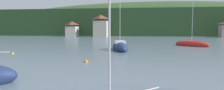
# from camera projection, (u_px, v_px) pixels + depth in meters

# --- Properties ---
(wooded_hillside) EXTENTS (352.00, 60.72, 32.98)m
(wooded_hillside) POSITION_uv_depth(u_px,v_px,m) (148.00, 25.00, 126.57)
(wooded_hillside) COLOR #264223
(wooded_hillside) RESTS_ON ground_plane
(shore_building_west) EXTENTS (5.07, 5.40, 6.93)m
(shore_building_west) POSITION_uv_depth(u_px,v_px,m) (72.00, 29.00, 91.23)
(shore_building_west) COLOR beige
(shore_building_west) RESTS_ON ground_plane
(shore_building_westcentral) EXTENTS (6.33, 5.81, 9.79)m
(shore_building_westcentral) POSITION_uv_depth(u_px,v_px,m) (101.00, 26.00, 89.60)
(shore_building_westcentral) COLOR #BCB29E
(shore_building_westcentral) RESTS_ON ground_plane
(sailboat_far_3) EXTENTS (4.32, 8.20, 9.95)m
(sailboat_far_3) POSITION_uv_depth(u_px,v_px,m) (120.00, 47.00, 35.52)
(sailboat_far_3) COLOR navy
(sailboat_far_3) RESTS_ON ground_plane
(sailboat_far_5) EXTENTS (7.33, 6.48, 11.54)m
(sailboat_far_5) POSITION_uv_depth(u_px,v_px,m) (192.00, 44.00, 43.37)
(sailboat_far_5) COLOR red
(sailboat_far_5) RESTS_ON ground_plane
(mooring_buoy_mid) EXTENTS (0.39, 0.39, 0.39)m
(mooring_buoy_mid) POSITION_uv_depth(u_px,v_px,m) (13.00, 54.00, 30.70)
(mooring_buoy_mid) COLOR yellow
(mooring_buoy_mid) RESTS_ON ground_plane
(mooring_buoy_far) EXTENTS (0.54, 0.54, 0.54)m
(mooring_buoy_far) POSITION_uv_depth(u_px,v_px,m) (86.00, 62.00, 23.18)
(mooring_buoy_far) COLOR orange
(mooring_buoy_far) RESTS_ON ground_plane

